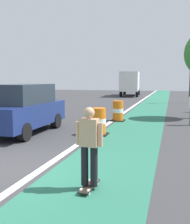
# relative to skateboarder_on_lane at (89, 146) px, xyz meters

# --- Properties ---
(ground_plane) EXTENTS (100.00, 100.00, 0.00)m
(ground_plane) POSITION_rel_skateboarder_on_lane_xyz_m (-2.41, 0.72, -0.91)
(ground_plane) COLOR #38383A
(bike_lane_strip) EXTENTS (2.50, 80.00, 0.01)m
(bike_lane_strip) POSITION_rel_skateboarder_on_lane_xyz_m (-0.01, 12.72, -0.91)
(bike_lane_strip) COLOR #286B51
(bike_lane_strip) RESTS_ON ground
(lane_divider_stripe) EXTENTS (0.20, 80.00, 0.01)m
(lane_divider_stripe) POSITION_rel_skateboarder_on_lane_xyz_m (-1.51, 12.72, -0.91)
(lane_divider_stripe) COLOR silver
(lane_divider_stripe) RESTS_ON ground
(skateboarder_on_lane) EXTENTS (0.57, 0.81, 1.69)m
(skateboarder_on_lane) POSITION_rel_skateboarder_on_lane_xyz_m (0.00, 0.00, 0.00)
(skateboarder_on_lane) COLOR black
(skateboarder_on_lane) RESTS_ON ground
(parked_suv_nearest) EXTENTS (1.94, 4.61, 2.04)m
(parked_suv_nearest) POSITION_rel_skateboarder_on_lane_xyz_m (-4.37, 4.94, 0.12)
(parked_suv_nearest) COLOR navy
(parked_suv_nearest) RESTS_ON ground
(traffic_barrel_front) EXTENTS (0.73, 0.73, 1.09)m
(traffic_barrel_front) POSITION_rel_skateboarder_on_lane_xyz_m (-1.25, 5.42, -0.38)
(traffic_barrel_front) COLOR orange
(traffic_barrel_front) RESTS_ON ground
(traffic_barrel_mid) EXTENTS (0.73, 0.73, 1.09)m
(traffic_barrel_mid) POSITION_rel_skateboarder_on_lane_xyz_m (-1.22, 9.31, -0.38)
(traffic_barrel_mid) COLOR orange
(traffic_barrel_mid) RESTS_ON ground
(delivery_truck_down_block) EXTENTS (2.84, 7.75, 3.23)m
(delivery_truck_down_block) POSITION_rel_skateboarder_on_lane_xyz_m (-3.94, 32.10, 0.94)
(delivery_truck_down_block) COLOR silver
(delivery_truck_down_block) RESTS_ON ground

